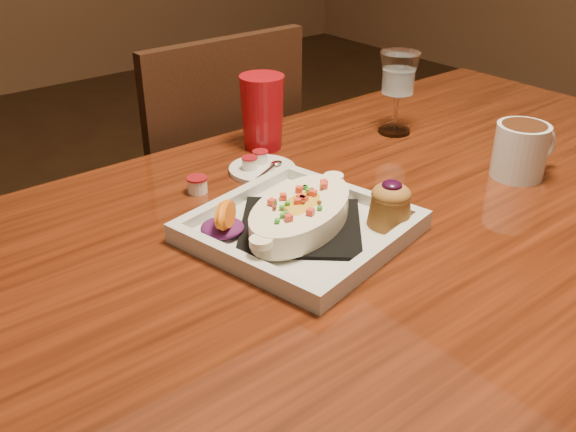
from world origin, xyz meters
TOP-DOWN VIEW (x-y plane):
  - table at (0.00, 0.00)m, footprint 1.50×0.90m
  - chair_far at (-0.00, 0.63)m, footprint 0.42×0.42m
  - plate at (-0.19, 0.02)m, footprint 0.34×0.34m
  - coffee_mug at (0.24, -0.06)m, footprint 0.13×0.09m
  - goblet at (0.23, 0.23)m, footprint 0.08×0.08m
  - saucer at (-0.10, 0.25)m, footprint 0.12×0.12m
  - creamer_loose at (-0.24, 0.25)m, footprint 0.04×0.04m
  - red_tumbler at (-0.03, 0.34)m, footprint 0.09×0.09m

SIDE VIEW (x-z plane):
  - chair_far at x=0.00m, z-range 0.04..0.97m
  - table at x=0.00m, z-range 0.28..1.03m
  - saucer at x=-0.10m, z-range 0.72..0.80m
  - creamer_loose at x=-0.24m, z-range 0.75..0.78m
  - plate at x=-0.19m, z-range 0.74..0.82m
  - coffee_mug at x=0.24m, z-range 0.75..0.85m
  - red_tumbler at x=-0.03m, z-range 0.75..0.89m
  - goblet at x=0.23m, z-range 0.78..0.95m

